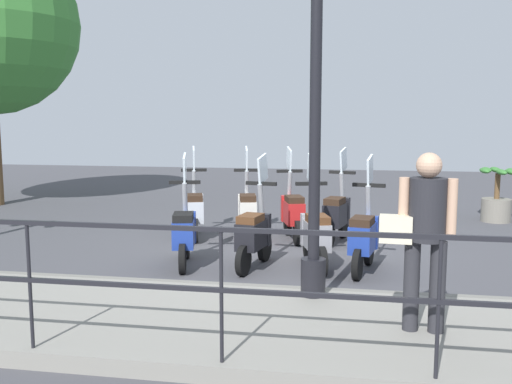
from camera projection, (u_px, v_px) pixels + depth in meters
ground_plane at (286, 254)px, 8.55m from camera, size 28.00×28.00×0.00m
promenade_walkway at (247, 324)px, 5.46m from camera, size 2.20×20.00×0.15m
fence_railing at (221, 267)px, 4.33m from camera, size 0.04×16.03×1.07m
lamp_post_near at (315, 125)px, 5.85m from camera, size 0.26×0.90×4.10m
pedestrian_with_bag at (424, 228)px, 4.96m from camera, size 0.34×0.65×1.59m
potted_palm at (497, 199)px, 11.14m from camera, size 1.06×0.66×1.05m
scooter_near_0 at (364, 236)px, 7.49m from camera, size 1.22×0.49×1.54m
scooter_near_1 at (315, 234)px, 7.65m from camera, size 1.20×0.54×1.54m
scooter_near_2 at (254, 233)px, 7.68m from camera, size 1.22×0.48×1.54m
scooter_near_3 at (184, 231)px, 7.81m from camera, size 1.22×0.51×1.54m
scooter_far_0 at (337, 214)px, 9.25m from camera, size 1.21×0.51×1.54m
scooter_far_1 at (292, 211)px, 9.45m from camera, size 1.20×0.55×1.54m
scooter_far_2 at (247, 210)px, 9.61m from camera, size 1.22×0.51×1.54m
scooter_far_3 at (195, 210)px, 9.64m from camera, size 1.20×0.54×1.54m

